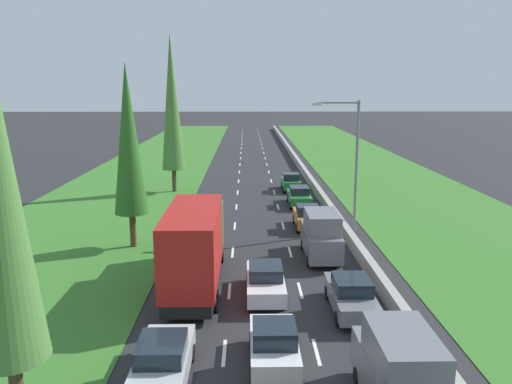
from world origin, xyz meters
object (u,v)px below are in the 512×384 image
(grey_sedan_right_lane, at_px, (351,295))
(white_sedan_centre_lane, at_px, (265,280))
(grey_van_right_lane, at_px, (400,374))
(grey_van_right_lane_third, at_px, (321,235))
(silver_sedan_left_lane, at_px, (163,361))
(green_sedan_right_lane, at_px, (299,196))
(white_hatchback_centre_lane, at_px, (274,345))
(poplar_tree_second, at_px, (128,140))
(red_box_truck_left_lane, at_px, (195,245))
(poplar_tree_third, at_px, (172,103))
(street_light_mast, at_px, (352,157))
(orange_hatchback_right_lane, at_px, (307,217))
(green_hatchback_right_lane, at_px, (291,182))

(grey_sedan_right_lane, bearing_deg, white_sedan_centre_lane, 154.60)
(grey_van_right_lane, xyz_separation_m, grey_van_right_lane_third, (-0.26, 14.73, 0.00))
(silver_sedan_left_lane, distance_m, green_sedan_right_lane, 27.53)
(grey_van_right_lane, height_order, white_sedan_centre_lane, grey_van_right_lane)
(white_hatchback_centre_lane, height_order, poplar_tree_second, poplar_tree_second)
(silver_sedan_left_lane, relative_size, red_box_truck_left_lane, 0.48)
(green_sedan_right_lane, bearing_deg, silver_sedan_left_lane, -105.36)
(white_sedan_centre_lane, bearing_deg, green_sedan_right_lane, 79.55)
(poplar_tree_third, xyz_separation_m, street_light_mast, (14.08, -14.01, -3.19))
(grey_sedan_right_lane, xyz_separation_m, white_hatchback_centre_lane, (-3.67, -4.48, 0.02))
(grey_van_right_lane, bearing_deg, silver_sedan_left_lane, 165.89)
(silver_sedan_left_lane, bearing_deg, street_light_mast, 61.68)
(grey_van_right_lane, height_order, street_light_mast, street_light_mast)
(red_box_truck_left_lane, bearing_deg, orange_hatchback_right_lane, 57.32)
(red_box_truck_left_lane, relative_size, street_light_mast, 1.04)
(grey_van_right_lane_third, height_order, green_hatchback_right_lane, grey_van_right_lane_third)
(grey_van_right_lane_third, bearing_deg, poplar_tree_second, 168.38)
(grey_sedan_right_lane, bearing_deg, orange_hatchback_right_lane, 91.42)
(red_box_truck_left_lane, distance_m, white_hatchback_centre_lane, 8.53)
(grey_van_right_lane_third, distance_m, poplar_tree_third, 23.76)
(silver_sedan_left_lane, relative_size, poplar_tree_second, 0.40)
(silver_sedan_left_lane, xyz_separation_m, green_hatchback_right_lane, (7.14, 32.96, 0.02))
(grey_van_right_lane, relative_size, poplar_tree_second, 0.43)
(grey_van_right_lane, relative_size, red_box_truck_left_lane, 0.52)
(grey_van_right_lane_third, bearing_deg, white_hatchback_centre_lane, -105.92)
(red_box_truck_left_lane, bearing_deg, silver_sedan_left_lane, -91.85)
(green_sedan_right_lane, relative_size, street_light_mast, 0.50)
(poplar_tree_second, bearing_deg, grey_van_right_lane_third, -11.62)
(red_box_truck_left_lane, bearing_deg, grey_sedan_right_lane, -23.77)
(grey_van_right_lane_third, distance_m, poplar_tree_second, 12.86)
(white_sedan_centre_lane, bearing_deg, green_hatchback_right_lane, 82.46)
(silver_sedan_left_lane, bearing_deg, green_sedan_right_lane, 74.64)
(grey_van_right_lane_third, relative_size, green_hatchback_right_lane, 1.26)
(green_sedan_right_lane, bearing_deg, orange_hatchback_right_lane, -91.27)
(white_hatchback_centre_lane, distance_m, white_sedan_centre_lane, 6.26)
(grey_van_right_lane_third, height_order, orange_hatchback_right_lane, grey_van_right_lane_third)
(grey_sedan_right_lane, distance_m, green_sedan_right_lane, 21.05)
(orange_hatchback_right_lane, bearing_deg, street_light_mast, -15.66)
(red_box_truck_left_lane, height_order, orange_hatchback_right_lane, red_box_truck_left_lane)
(red_box_truck_left_lane, bearing_deg, grey_van_right_lane_third, 31.24)
(grey_van_right_lane_third, relative_size, silver_sedan_left_lane, 1.09)
(green_sedan_right_lane, relative_size, green_hatchback_right_lane, 1.15)
(grey_van_right_lane, height_order, orange_hatchback_right_lane, grey_van_right_lane)
(orange_hatchback_right_lane, relative_size, poplar_tree_third, 0.26)
(white_hatchback_centre_lane, height_order, orange_hatchback_right_lane, same)
(red_box_truck_left_lane, bearing_deg, street_light_mast, 45.49)
(grey_van_right_lane, height_order, grey_sedan_right_lane, grey_van_right_lane)
(grey_sedan_right_lane, relative_size, silver_sedan_left_lane, 1.00)
(green_hatchback_right_lane, distance_m, poplar_tree_third, 13.55)
(poplar_tree_second, bearing_deg, grey_van_right_lane, -55.55)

